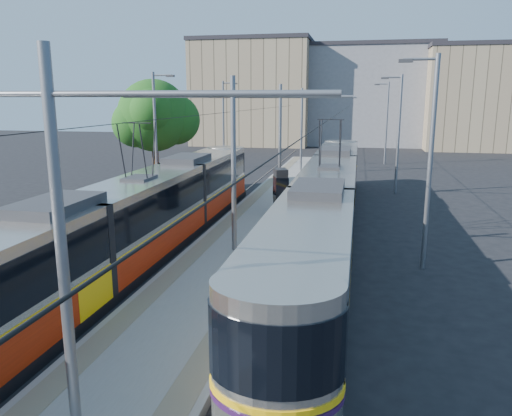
# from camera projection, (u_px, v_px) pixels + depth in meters

# --- Properties ---
(ground) EXTENTS (160.00, 160.00, 0.00)m
(ground) POSITION_uv_depth(u_px,v_px,m) (161.00, 348.00, 13.13)
(ground) COLOR black
(ground) RESTS_ON ground
(platform) EXTENTS (4.00, 50.00, 0.30)m
(platform) POSITION_uv_depth(u_px,v_px,m) (271.00, 207.00, 29.36)
(platform) COLOR gray
(platform) RESTS_ON ground
(tactile_strip_left) EXTENTS (0.70, 50.00, 0.01)m
(tactile_strip_left) POSITION_uv_depth(u_px,v_px,m) (247.00, 204.00, 29.61)
(tactile_strip_left) COLOR gray
(tactile_strip_left) RESTS_ON platform
(tactile_strip_right) EXTENTS (0.70, 50.00, 0.01)m
(tactile_strip_right) POSITION_uv_depth(u_px,v_px,m) (296.00, 206.00, 29.04)
(tactile_strip_right) COLOR gray
(tactile_strip_right) RESTS_ON platform
(rails) EXTENTS (8.71, 70.00, 0.03)m
(rails) POSITION_uv_depth(u_px,v_px,m) (271.00, 210.00, 29.39)
(rails) COLOR gray
(rails) RESTS_ON ground
(tram_left) EXTENTS (2.43, 28.53, 5.50)m
(tram_left) POSITION_uv_depth(u_px,v_px,m) (141.00, 218.00, 20.12)
(tram_left) COLOR black
(tram_left) RESTS_ON ground
(tram_right) EXTENTS (2.43, 32.00, 5.50)m
(tram_right) POSITION_uv_depth(u_px,v_px,m) (328.00, 199.00, 23.27)
(tram_right) COLOR black
(tram_right) RESTS_ON ground
(catenary) EXTENTS (9.20, 70.00, 7.00)m
(catenary) POSITION_uv_depth(u_px,v_px,m) (263.00, 136.00, 25.70)
(catenary) COLOR slate
(catenary) RESTS_ON platform
(street_lamps) EXTENTS (15.18, 38.22, 8.00)m
(street_lamps) POSITION_uv_depth(u_px,v_px,m) (282.00, 134.00, 32.32)
(street_lamps) COLOR slate
(street_lamps) RESTS_ON ground
(shelter) EXTENTS (1.00, 1.27, 2.45)m
(shelter) POSITION_uv_depth(u_px,v_px,m) (281.00, 190.00, 26.95)
(shelter) COLOR black
(shelter) RESTS_ON platform
(tree) EXTENTS (5.31, 4.91, 7.71)m
(tree) POSITION_uv_depth(u_px,v_px,m) (159.00, 117.00, 33.61)
(tree) COLOR #382314
(tree) RESTS_ON ground
(building_left) EXTENTS (16.32, 12.24, 14.44)m
(building_left) POSITION_uv_depth(u_px,v_px,m) (254.00, 93.00, 70.94)
(building_left) COLOR #9C8969
(building_left) RESTS_ON ground
(building_centre) EXTENTS (18.36, 14.28, 13.72)m
(building_centre) POSITION_uv_depth(u_px,v_px,m) (369.00, 95.00, 71.71)
(building_centre) COLOR gray
(building_centre) RESTS_ON ground
(building_right) EXTENTS (14.28, 10.20, 13.01)m
(building_right) POSITION_uv_depth(u_px,v_px,m) (482.00, 98.00, 63.30)
(building_right) COLOR #9C8969
(building_right) RESTS_ON ground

